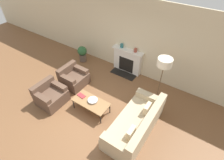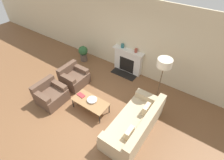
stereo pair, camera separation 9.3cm
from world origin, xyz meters
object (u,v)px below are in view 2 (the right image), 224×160
(bowl, at_px, (92,100))
(mantel_vase_left, at_px, (122,46))
(couch, at_px, (135,125))
(book, at_px, (81,95))
(floor_lamp, at_px, (164,66))
(coffee_table, at_px, (90,102))
(armchair_far, at_px, (74,77))
(armchair_near, at_px, (51,95))
(potted_plant, at_px, (83,53))
(mantel_vase_center_left, at_px, (136,50))
(fireplace, at_px, (128,61))

(bowl, relative_size, mantel_vase_left, 2.11)
(couch, xyz_separation_m, book, (-1.94, -0.09, 0.11))
(couch, distance_m, floor_lamp, 1.89)
(coffee_table, xyz_separation_m, bowl, (0.03, 0.05, 0.07))
(armchair_far, relative_size, coffee_table, 0.74)
(armchair_near, relative_size, mantel_vase_left, 5.88)
(potted_plant, bearing_deg, mantel_vase_left, 14.71)
(couch, xyz_separation_m, mantel_vase_center_left, (-1.35, 2.34, 0.77))
(book, bearing_deg, couch, 9.50)
(potted_plant, bearing_deg, armchair_near, -72.86)
(bowl, xyz_separation_m, floor_lamp, (1.51, 1.56, 1.01))
(floor_lamp, height_order, mantel_vase_center_left, floor_lamp)
(bowl, xyz_separation_m, book, (-0.44, -0.03, -0.03))
(fireplace, relative_size, armchair_far, 1.47)
(fireplace, bearing_deg, armchair_near, -113.04)
(coffee_table, distance_m, potted_plant, 2.92)
(fireplace, relative_size, floor_lamp, 0.76)
(armchair_near, bearing_deg, armchair_far, 0.00)
(mantel_vase_left, distance_m, potted_plant, 1.89)
(fireplace, height_order, book, fireplace)
(coffee_table, xyz_separation_m, potted_plant, (-2.11, 2.01, 0.02))
(couch, xyz_separation_m, armchair_far, (-2.89, 0.52, -0.02))
(couch, relative_size, armchair_near, 2.44)
(coffee_table, relative_size, book, 4.04)
(fireplace, bearing_deg, armchair_far, -124.34)
(bowl, distance_m, mantel_vase_left, 2.52)
(couch, distance_m, potted_plant, 4.11)
(couch, bearing_deg, armchair_far, -100.21)
(armchair_far, bearing_deg, mantel_vase_center_left, -40.19)
(armchair_far, height_order, book, armchair_far)
(armchair_far, distance_m, book, 1.13)
(bowl, bearing_deg, floor_lamp, 46.01)
(coffee_table, bearing_deg, bowl, 58.93)
(book, distance_m, mantel_vase_left, 2.52)
(potted_plant, bearing_deg, fireplace, 12.23)
(coffee_table, xyz_separation_m, floor_lamp, (1.54, 1.62, 1.08))
(fireplace, bearing_deg, potted_plant, -167.77)
(armchair_far, height_order, floor_lamp, floor_lamp)
(floor_lamp, bearing_deg, armchair_near, -144.36)
(book, xyz_separation_m, potted_plant, (-1.70, 1.98, -0.03))
(mantel_vase_left, distance_m, mantel_vase_center_left, 0.59)
(armchair_far, xyz_separation_m, potted_plant, (-0.76, 1.37, 0.10))
(fireplace, bearing_deg, mantel_vase_left, 176.90)
(coffee_table, height_order, mantel_vase_center_left, mantel_vase_center_left)
(armchair_far, xyz_separation_m, coffee_table, (1.35, -0.64, 0.09))
(fireplace, xyz_separation_m, armchair_near, (-1.23, -2.90, -0.20))
(fireplace, bearing_deg, bowl, -86.31)
(bowl, height_order, mantel_vase_center_left, mantel_vase_center_left)
(couch, distance_m, armchair_near, 2.94)
(book, xyz_separation_m, floor_lamp, (1.95, 1.59, 1.04))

